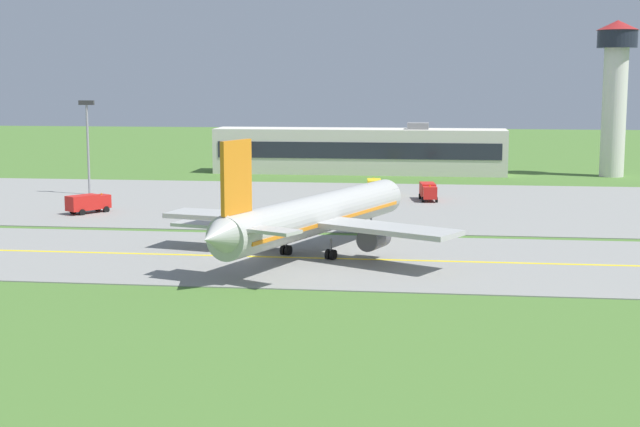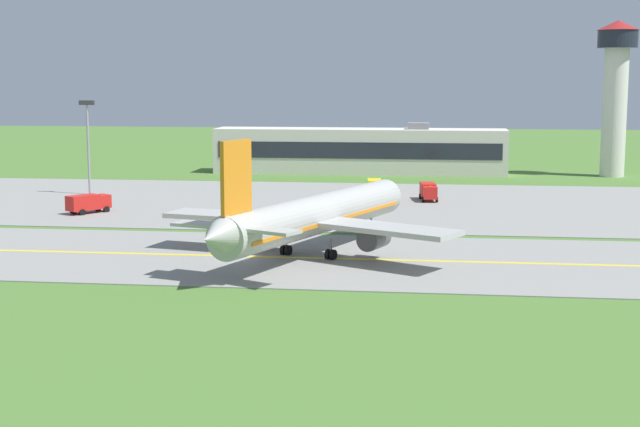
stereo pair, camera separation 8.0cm
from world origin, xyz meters
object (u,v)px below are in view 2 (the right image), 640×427
(service_truck_baggage, at_px, (88,203))
(service_truck_fuel, at_px, (428,191))
(service_truck_catering, at_px, (374,186))
(airplane_lead, at_px, (315,216))
(apron_light_mast, at_px, (88,135))
(control_tower, at_px, (616,84))

(service_truck_baggage, bearing_deg, service_truck_fuel, 22.89)
(service_truck_baggage, xyz_separation_m, service_truck_catering, (36.77, 24.54, 0.00))
(airplane_lead, distance_m, service_truck_fuel, 45.93)
(service_truck_catering, distance_m, apron_light_mast, 45.15)
(airplane_lead, relative_size, service_truck_catering, 6.18)
(service_truck_baggage, bearing_deg, control_tower, 36.75)
(service_truck_catering, relative_size, apron_light_mast, 0.42)
(service_truck_baggage, height_order, apron_light_mast, apron_light_mast)
(service_truck_catering, bearing_deg, apron_light_mast, -173.72)
(apron_light_mast, bearing_deg, service_truck_catering, 6.28)
(service_truck_fuel, height_order, service_truck_catering, same)
(airplane_lead, xyz_separation_m, service_truck_baggage, (-34.21, 25.43, -2.60))
(service_truck_baggage, bearing_deg, service_truck_catering, 33.71)
(apron_light_mast, bearing_deg, service_truck_fuel, -0.63)
(airplane_lead, distance_m, apron_light_mast, 61.61)
(service_truck_baggage, xyz_separation_m, service_truck_fuel, (45.21, 19.09, 0.00))
(airplane_lead, bearing_deg, service_truck_fuel, 76.13)
(service_truck_fuel, height_order, control_tower, control_tower)
(control_tower, distance_m, apron_light_mast, 94.80)
(service_truck_baggage, height_order, service_truck_fuel, same)
(service_truck_fuel, bearing_deg, airplane_lead, -103.87)
(service_truck_catering, distance_m, control_tower, 56.22)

